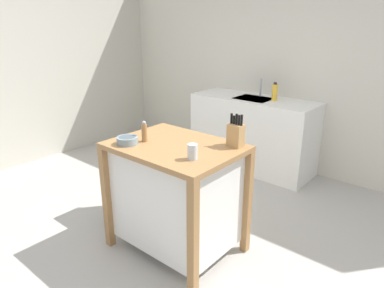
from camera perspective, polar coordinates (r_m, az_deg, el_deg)
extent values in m
plane|color=#ADA8A0|center=(3.18, -5.36, -15.52)|extent=(6.35, 6.35, 0.00)
cube|color=beige|center=(4.55, 15.67, 12.26)|extent=(5.35, 0.10, 2.60)
cube|color=beige|center=(5.30, -20.18, 12.75)|extent=(0.10, 2.91, 2.60)
cube|color=#9E7042|center=(2.68, -2.76, -0.49)|extent=(0.98, 0.73, 0.04)
cube|color=white|center=(2.84, -2.62, -8.32)|extent=(0.88, 0.63, 0.79)
cube|color=#9E7042|center=(2.98, -13.70, -8.60)|extent=(0.06, 0.06, 0.89)
cube|color=#9E7042|center=(2.39, 0.17, -15.61)|extent=(0.06, 0.06, 0.89)
cube|color=#9E7042|center=(3.37, -4.52, -4.65)|extent=(0.06, 0.06, 0.89)
cube|color=#9E7042|center=(2.86, 8.97, -9.48)|extent=(0.06, 0.06, 0.89)
cube|color=tan|center=(2.63, 7.15, 1.41)|extent=(0.11, 0.09, 0.17)
cylinder|color=black|center=(2.61, 6.45, 4.17)|extent=(0.02, 0.02, 0.08)
cylinder|color=black|center=(2.60, 6.85, 3.94)|extent=(0.02, 0.02, 0.06)
cylinder|color=black|center=(2.59, 7.26, 4.03)|extent=(0.02, 0.02, 0.08)
cylinder|color=black|center=(2.58, 7.67, 3.89)|extent=(0.02, 0.02, 0.07)
cylinder|color=black|center=(2.57, 8.09, 3.86)|extent=(0.02, 0.02, 0.08)
cylinder|color=gray|center=(2.72, -10.51, 0.58)|extent=(0.16, 0.16, 0.06)
cylinder|color=#49555B|center=(2.71, -10.54, 1.09)|extent=(0.13, 0.13, 0.01)
cylinder|color=silver|center=(2.37, 0.08, -1.27)|extent=(0.07, 0.07, 0.11)
cylinder|color=#9E7042|center=(2.74, -7.77, 1.80)|extent=(0.04, 0.04, 0.14)
sphere|color=#99999E|center=(2.71, -7.85, 3.45)|extent=(0.03, 0.03, 0.03)
cube|color=#B7B2A8|center=(3.47, -10.53, -6.83)|extent=(0.34, 0.26, 0.60)
cube|color=black|center=(3.34, -10.86, -1.98)|extent=(0.36, 0.28, 0.03)
cube|color=white|center=(4.53, 9.81, 1.74)|extent=(1.56, 0.60, 0.91)
cube|color=silver|center=(4.41, 10.00, 7.16)|extent=(0.44, 0.36, 0.03)
cylinder|color=#B7BCC1|center=(4.52, 11.14, 9.01)|extent=(0.02, 0.02, 0.22)
cylinder|color=yellow|center=(4.31, 13.33, 8.17)|extent=(0.07, 0.07, 0.19)
cylinder|color=black|center=(4.29, 13.44, 9.59)|extent=(0.04, 0.04, 0.02)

